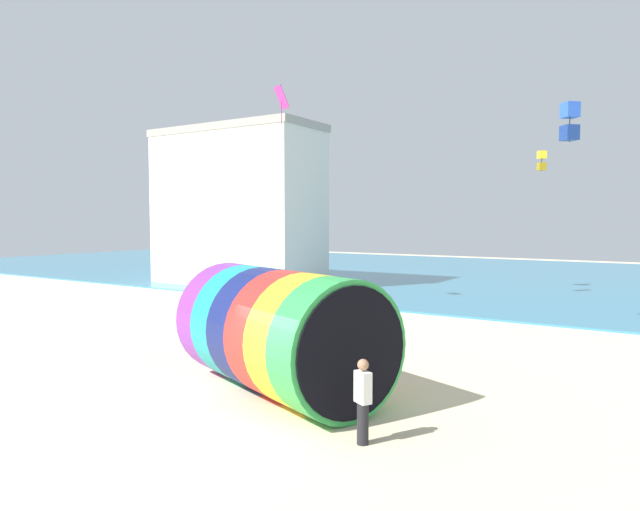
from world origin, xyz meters
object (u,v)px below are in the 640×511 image
(kite_magenta_diamond, at_px, (281,98))
(kite_blue_box, at_px, (570,122))
(kite_yellow_box, at_px, (542,161))
(giant_inflatable_tube, at_px, (280,331))
(kite_handler, at_px, (363,401))

(kite_magenta_diamond, distance_m, kite_blue_box, 15.20)
(kite_yellow_box, bearing_deg, giant_inflatable_tube, -107.30)
(kite_handler, height_order, kite_magenta_diamond, kite_magenta_diamond)
(giant_inflatable_tube, xyz_separation_m, kite_yellow_box, (3.93, 12.61, 5.34))
(giant_inflatable_tube, distance_m, kite_handler, 4.05)
(giant_inflatable_tube, height_order, kite_handler, giant_inflatable_tube)
(kite_magenta_diamond, bearing_deg, kite_yellow_box, 6.01)
(giant_inflatable_tube, relative_size, kite_yellow_box, 8.22)
(kite_yellow_box, bearing_deg, kite_blue_box, -71.63)
(kite_handler, distance_m, kite_magenta_diamond, 20.19)
(kite_handler, xyz_separation_m, kite_magenta_diamond, (-11.74, 13.23, 9.73))
(giant_inflatable_tube, relative_size, kite_blue_box, 5.72)
(giant_inflatable_tube, height_order, kite_magenta_diamond, kite_magenta_diamond)
(kite_yellow_box, xyz_separation_m, kite_blue_box, (1.96, -5.92, 0.54))
(kite_yellow_box, height_order, kite_blue_box, kite_blue_box)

